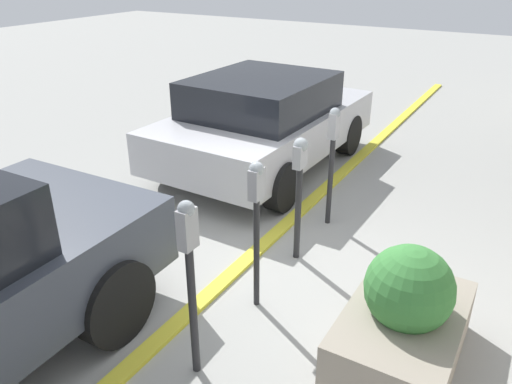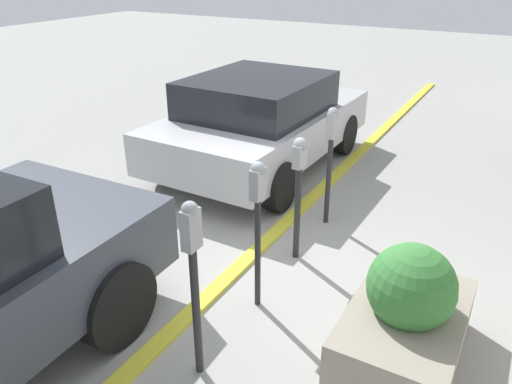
% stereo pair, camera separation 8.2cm
% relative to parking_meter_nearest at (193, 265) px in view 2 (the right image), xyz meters
% --- Properties ---
extents(ground_plane, '(40.00, 40.00, 0.00)m').
position_rel_parking_meter_nearest_xyz_m(ground_plane, '(1.43, 0.39, -1.00)').
color(ground_plane, '#999993').
extents(curb_strip, '(19.00, 0.16, 0.04)m').
position_rel_parking_meter_nearest_xyz_m(curb_strip, '(1.43, 0.47, -0.98)').
color(curb_strip, gold).
rests_on(curb_strip, ground_plane).
extents(parking_meter_nearest, '(0.14, 0.12, 1.51)m').
position_rel_parking_meter_nearest_xyz_m(parking_meter_nearest, '(0.00, 0.00, 0.00)').
color(parking_meter_nearest, '#232326').
rests_on(parking_meter_nearest, ground_plane).
extents(parking_meter_second, '(0.15, 0.13, 1.46)m').
position_rel_parking_meter_nearest_xyz_m(parking_meter_second, '(0.96, 0.01, 0.03)').
color(parking_meter_second, '#232326').
rests_on(parking_meter_second, ground_plane).
extents(parking_meter_middle, '(0.18, 0.15, 1.38)m').
position_rel_parking_meter_nearest_xyz_m(parking_meter_middle, '(1.89, 0.05, -0.05)').
color(parking_meter_middle, '#232326').
rests_on(parking_meter_middle, ground_plane).
extents(parking_meter_fourth, '(0.14, 0.12, 1.47)m').
position_rel_parking_meter_nearest_xyz_m(parking_meter_fourth, '(2.79, 0.06, -0.01)').
color(parking_meter_fourth, '#232326').
rests_on(parking_meter_fourth, ground_plane).
extents(planter_box, '(1.41, 0.87, 1.05)m').
position_rel_parking_meter_nearest_xyz_m(planter_box, '(0.93, -1.36, -0.60)').
color(planter_box, gray).
rests_on(planter_box, ground_plane).
extents(parked_car_middle, '(3.88, 2.05, 1.44)m').
position_rel_parking_meter_nearest_xyz_m(parked_car_middle, '(3.97, 1.63, -0.25)').
color(parked_car_middle, '#B7B7BC').
rests_on(parked_car_middle, ground_plane).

